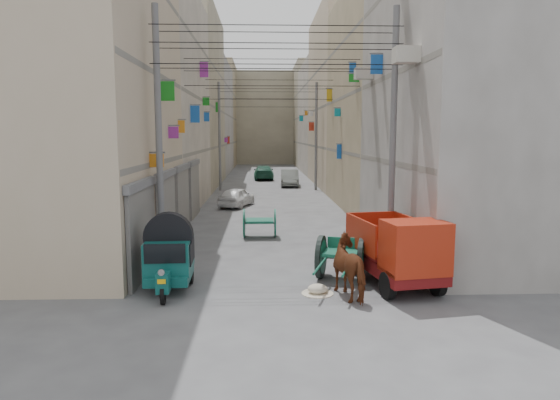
{
  "coord_description": "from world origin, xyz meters",
  "views": [
    {
      "loc": [
        -0.46,
        -9.42,
        4.15
      ],
      "look_at": [
        0.11,
        6.5,
        2.07
      ],
      "focal_mm": 32.0,
      "sensor_mm": 36.0,
      "label": 1
    }
  ],
  "objects_px": {
    "auto_rickshaw": "(169,256)",
    "distant_car_grey": "(290,178)",
    "feed_sack": "(318,289)",
    "distant_car_white": "(237,197)",
    "distant_car_green": "(264,172)",
    "horse": "(353,267)",
    "tonga_cart": "(341,257)",
    "second_cart": "(260,222)",
    "mini_truck": "(401,254)"
  },
  "relations": [
    {
      "from": "horse",
      "to": "tonga_cart",
      "type": "bearing_deg",
      "value": -104.36
    },
    {
      "from": "distant_car_grey",
      "to": "distant_car_white",
      "type": "bearing_deg",
      "value": -105.54
    },
    {
      "from": "tonga_cart",
      "to": "second_cart",
      "type": "xyz_separation_m",
      "value": [
        -2.37,
        6.08,
        -0.04
      ]
    },
    {
      "from": "distant_car_green",
      "to": "tonga_cart",
      "type": "bearing_deg",
      "value": 92.98
    },
    {
      "from": "feed_sack",
      "to": "distant_car_white",
      "type": "xyz_separation_m",
      "value": [
        -2.93,
        16.21,
        0.43
      ]
    },
    {
      "from": "mini_truck",
      "to": "distant_car_green",
      "type": "relative_size",
      "value": 0.84
    },
    {
      "from": "auto_rickshaw",
      "to": "distant_car_white",
      "type": "bearing_deg",
      "value": 84.13
    },
    {
      "from": "auto_rickshaw",
      "to": "second_cart",
      "type": "distance_m",
      "value": 7.29
    },
    {
      "from": "feed_sack",
      "to": "horse",
      "type": "relative_size",
      "value": 0.28
    },
    {
      "from": "auto_rickshaw",
      "to": "feed_sack",
      "type": "relative_size",
      "value": 4.4
    },
    {
      "from": "mini_truck",
      "to": "feed_sack",
      "type": "xyz_separation_m",
      "value": [
        -2.28,
        -0.37,
        -0.83
      ]
    },
    {
      "from": "distant_car_white",
      "to": "feed_sack",
      "type": "bearing_deg",
      "value": 118.16
    },
    {
      "from": "horse",
      "to": "distant_car_grey",
      "type": "height_order",
      "value": "horse"
    },
    {
      "from": "feed_sack",
      "to": "distant_car_white",
      "type": "relative_size",
      "value": 0.16
    },
    {
      "from": "distant_car_white",
      "to": "distant_car_green",
      "type": "height_order",
      "value": "distant_car_green"
    },
    {
      "from": "second_cart",
      "to": "distant_car_grey",
      "type": "height_order",
      "value": "distant_car_grey"
    },
    {
      "from": "second_cart",
      "to": "feed_sack",
      "type": "bearing_deg",
      "value": -77.8
    },
    {
      "from": "auto_rickshaw",
      "to": "distant_car_grey",
      "type": "distance_m",
      "value": 27.83
    },
    {
      "from": "auto_rickshaw",
      "to": "second_cart",
      "type": "relative_size",
      "value": 1.74
    },
    {
      "from": "distant_car_green",
      "to": "horse",
      "type": "bearing_deg",
      "value": 92.95
    },
    {
      "from": "mini_truck",
      "to": "distant_car_grey",
      "type": "bearing_deg",
      "value": 83.53
    },
    {
      "from": "mini_truck",
      "to": "distant_car_grey",
      "type": "distance_m",
      "value": 27.56
    },
    {
      "from": "feed_sack",
      "to": "distant_car_green",
      "type": "bearing_deg",
      "value": 92.17
    },
    {
      "from": "tonga_cart",
      "to": "distant_car_green",
      "type": "height_order",
      "value": "distant_car_green"
    },
    {
      "from": "auto_rickshaw",
      "to": "mini_truck",
      "type": "distance_m",
      "value": 6.22
    },
    {
      "from": "auto_rickshaw",
      "to": "second_cart",
      "type": "height_order",
      "value": "auto_rickshaw"
    },
    {
      "from": "feed_sack",
      "to": "distant_car_grey",
      "type": "distance_m",
      "value": 27.91
    },
    {
      "from": "feed_sack",
      "to": "distant_car_grey",
      "type": "relative_size",
      "value": 0.13
    },
    {
      "from": "second_cart",
      "to": "distant_car_grey",
      "type": "xyz_separation_m",
      "value": [
        2.37,
        20.54,
        0.04
      ]
    },
    {
      "from": "tonga_cart",
      "to": "distant_car_green",
      "type": "relative_size",
      "value": 0.67
    },
    {
      "from": "second_cart",
      "to": "distant_car_green",
      "type": "bearing_deg",
      "value": 89.71
    },
    {
      "from": "distant_car_grey",
      "to": "tonga_cart",
      "type": "bearing_deg",
      "value": -87.79
    },
    {
      "from": "tonga_cart",
      "to": "mini_truck",
      "type": "xyz_separation_m",
      "value": [
        1.47,
        -0.9,
        0.3
      ]
    },
    {
      "from": "tonga_cart",
      "to": "distant_car_grey",
      "type": "height_order",
      "value": "distant_car_grey"
    },
    {
      "from": "tonga_cart",
      "to": "distant_car_white",
      "type": "relative_size",
      "value": 0.9
    },
    {
      "from": "mini_truck",
      "to": "distant_car_grey",
      "type": "height_order",
      "value": "mini_truck"
    },
    {
      "from": "horse",
      "to": "feed_sack",
      "type": "bearing_deg",
      "value": -31.45
    },
    {
      "from": "tonga_cart",
      "to": "distant_car_white",
      "type": "distance_m",
      "value": 15.4
    },
    {
      "from": "horse",
      "to": "distant_car_white",
      "type": "xyz_separation_m",
      "value": [
        -3.82,
        16.43,
        -0.22
      ]
    },
    {
      "from": "feed_sack",
      "to": "distant_car_green",
      "type": "height_order",
      "value": "distant_car_green"
    },
    {
      "from": "auto_rickshaw",
      "to": "distant_car_grey",
      "type": "xyz_separation_m",
      "value": [
        4.75,
        27.42,
        -0.28
      ]
    },
    {
      "from": "second_cart",
      "to": "distant_car_green",
      "type": "distance_m",
      "value": 26.78
    },
    {
      "from": "feed_sack",
      "to": "distant_car_green",
      "type": "distance_m",
      "value": 34.16
    },
    {
      "from": "feed_sack",
      "to": "horse",
      "type": "height_order",
      "value": "horse"
    },
    {
      "from": "auto_rickshaw",
      "to": "distant_car_green",
      "type": "bearing_deg",
      "value": 83.31
    },
    {
      "from": "auto_rickshaw",
      "to": "distant_car_white",
      "type": "distance_m",
      "value": 15.77
    },
    {
      "from": "mini_truck",
      "to": "distant_car_green",
      "type": "xyz_separation_m",
      "value": [
        -3.58,
        33.76,
        -0.31
      ]
    },
    {
      "from": "second_cart",
      "to": "horse",
      "type": "distance_m",
      "value": 7.96
    },
    {
      "from": "distant_car_grey",
      "to": "distant_car_green",
      "type": "bearing_deg",
      "value": 110.84
    },
    {
      "from": "auto_rickshaw",
      "to": "distant_car_green",
      "type": "xyz_separation_m",
      "value": [
        2.65,
        33.66,
        -0.3
      ]
    }
  ]
}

